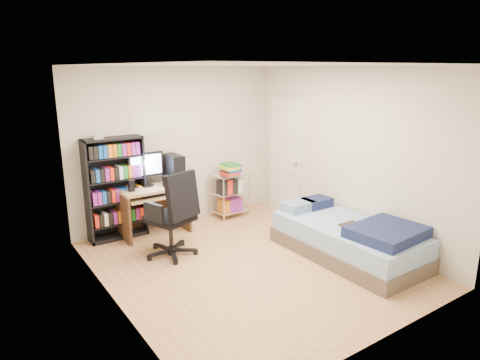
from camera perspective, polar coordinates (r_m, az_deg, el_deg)
room at (r=5.24m, az=1.37°, el=1.33°), size 3.58×4.08×2.58m
media_shelf at (r=6.49m, az=-16.28°, el=-0.97°), size 0.85×0.28×1.57m
computer_desk at (r=6.61m, az=-10.89°, el=-1.26°), size 0.99×0.58×1.25m
office_chair at (r=5.82m, az=-8.87°, el=-6.50°), size 0.89×0.89×1.18m
wire_cart at (r=7.20m, az=-1.35°, el=-0.29°), size 0.60×0.45×0.92m
bed at (r=5.94m, az=14.32°, el=-7.57°), size 1.02×2.04×0.58m
door at (r=7.38m, az=6.11°, el=3.18°), size 0.12×0.80×2.00m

